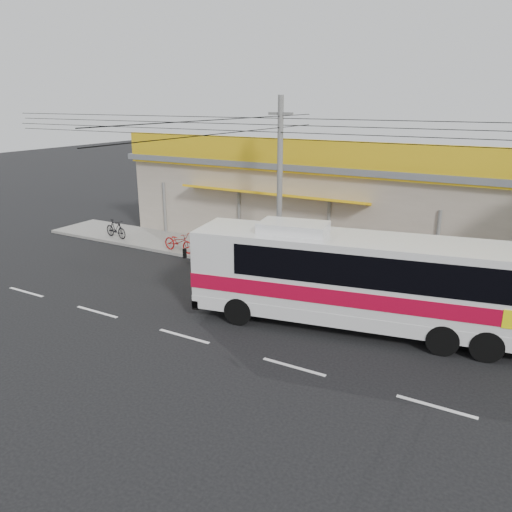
{
  "coord_description": "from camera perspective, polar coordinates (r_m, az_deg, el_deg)",
  "views": [
    {
      "loc": [
        9.42,
        -14.27,
        7.46
      ],
      "look_at": [
        0.17,
        2.0,
        1.58
      ],
      "focal_mm": 35.0,
      "sensor_mm": 36.0,
      "label": 1
    }
  ],
  "objects": [
    {
      "name": "coach_bus",
      "position": [
        16.88,
        12.6,
        -2.29
      ],
      "size": [
        11.66,
        4.47,
        3.51
      ],
      "rotation": [
        0.0,
        0.0,
        0.18
      ],
      "color": "silver",
      "rests_on": "ground"
    },
    {
      "name": "storefront_building",
      "position": [
        27.96,
        9.45,
        6.58
      ],
      "size": [
        22.6,
        9.2,
        5.7
      ],
      "color": "#9F9280",
      "rests_on": "ground"
    },
    {
      "name": "motorbike_dark",
      "position": [
        28.57,
        -15.74,
        3.02
      ],
      "size": [
        1.75,
        0.75,
        1.02
      ],
      "primitive_type": "imported",
      "rotation": [
        0.0,
        0.0,
        1.41
      ],
      "color": "black",
      "rests_on": "sidewalk"
    },
    {
      "name": "utility_pole",
      "position": [
        22.08,
        2.82,
        14.45
      ],
      "size": [
        34.0,
        14.0,
        7.65
      ],
      "color": "slate",
      "rests_on": "ground"
    },
    {
      "name": "sidewalk",
      "position": [
        23.54,
        4.45,
        -0.89
      ],
      "size": [
        30.0,
        3.2,
        0.15
      ],
      "primitive_type": "cube",
      "color": "slate",
      "rests_on": "ground"
    },
    {
      "name": "lane_markings",
      "position": [
        16.82,
        -8.22,
        -9.08
      ],
      "size": [
        50.0,
        0.12,
        0.01
      ],
      "primitive_type": null,
      "color": "silver",
      "rests_on": "ground"
    },
    {
      "name": "motorbike_red",
      "position": [
        25.27,
        -8.83,
        1.61
      ],
      "size": [
        1.98,
        0.88,
        1.0
      ],
      "primitive_type": "imported",
      "rotation": [
        0.0,
        0.0,
        1.45
      ],
      "color": "maroon",
      "rests_on": "sidewalk"
    },
    {
      "name": "ground",
      "position": [
        18.65,
        -3.52,
        -6.16
      ],
      "size": [
        120.0,
        120.0,
        0.0
      ],
      "primitive_type": "plane",
      "color": "black",
      "rests_on": "ground"
    }
  ]
}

